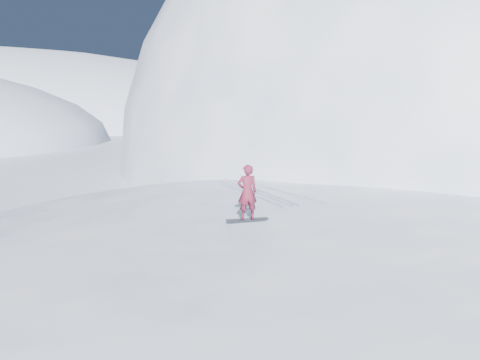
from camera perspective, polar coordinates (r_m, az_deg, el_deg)
The scene contains 8 objects.
ground at distance 16.32m, azimuth 13.45°, elevation -12.57°, with size 400.00×400.00×0.00m, color white.
near_ridge at distance 19.26m, azimuth 12.15°, elevation -9.01°, with size 36.00×28.00×4.80m, color white.
summit_peak at distance 49.29m, azimuth 23.04°, elevation 1.86°, with size 60.00×56.00×56.00m, color white.
peak_shoulder at distance 37.98m, azimuth 13.61°, elevation 0.22°, with size 28.00×24.00×18.00m, color white.
wind_bumps at distance 17.90m, azimuth 8.77°, elevation -10.37°, with size 16.00×14.40×1.00m.
snowboard at distance 14.77m, azimuth 0.88°, elevation -4.81°, with size 1.35×0.25×0.02m, color black.
snowboarder at distance 14.57m, azimuth 0.89°, elevation -1.48°, with size 0.63×0.41×1.73m, color maroon.
board_tracks at distance 19.32m, azimuth 2.60°, elevation -1.30°, with size 2.99×5.89×0.04m.
Camera 1 is at (-6.91, -13.45, 6.13)m, focal length 35.00 mm.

